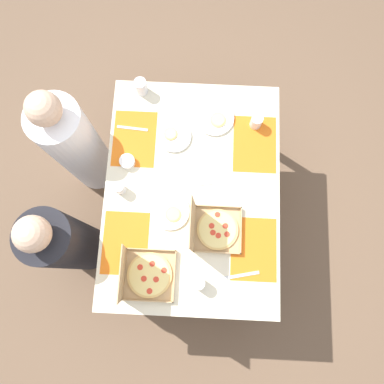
{
  "coord_description": "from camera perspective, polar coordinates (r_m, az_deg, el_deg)",
  "views": [
    {
      "loc": [
        -0.47,
        -0.02,
        2.85
      ],
      "look_at": [
        0.0,
        0.0,
        0.75
      ],
      "focal_mm": 34.23,
      "sensor_mm": 36.0,
      "label": 1
    }
  ],
  "objects": [
    {
      "name": "fork_by_near_left",
      "position": [
        2.3,
        -9.27,
        9.77
      ],
      "size": [
        0.03,
        0.19,
        0.0
      ],
      "primitive_type": "cube",
      "rotation": [
        0.0,
        0.0,
        1.49
      ],
      "color": "#B7B7BC",
      "rests_on": "dining_table"
    },
    {
      "name": "plate_near_left",
      "position": [
        2.25,
        -2.84,
        8.67
      ],
      "size": [
        0.21,
        0.21,
        0.03
      ],
      "color": "white",
      "rests_on": "dining_table"
    },
    {
      "name": "fork_by_far_right",
      "position": [
        2.18,
        9.45,
        -0.69
      ],
      "size": [
        0.19,
        0.02,
        0.0
      ],
      "primitive_type": "cube",
      "rotation": [
        0.0,
        0.0,
        6.28
      ],
      "color": "#B7B7BC",
      "rests_on": "dining_table"
    },
    {
      "name": "diner_left_seat",
      "position": [
        2.48,
        -18.78,
        -7.53
      ],
      "size": [
        0.32,
        0.32,
        1.13
      ],
      "color": "black",
      "rests_on": "ground_plane"
    },
    {
      "name": "cup_spare",
      "position": [
        2.28,
        10.0,
        10.76
      ],
      "size": [
        0.07,
        0.07,
        0.09
      ],
      "primitive_type": "cylinder",
      "color": "silver",
      "rests_on": "dining_table"
    },
    {
      "name": "placemat_far_right",
      "position": [
        2.28,
        -8.96,
        8.21
      ],
      "size": [
        0.36,
        0.26,
        0.0
      ],
      "primitive_type": "cube",
      "color": "orange",
      "rests_on": "dining_table"
    },
    {
      "name": "dining_table",
      "position": [
        2.26,
        0.0,
        -0.59
      ],
      "size": [
        1.41,
        1.03,
        0.75
      ],
      "color": "#3F3328",
      "rests_on": "ground_plane"
    },
    {
      "name": "fork_by_far_left",
      "position": [
        2.17,
        2.22,
        1.34
      ],
      "size": [
        0.05,
        0.19,
        0.0
      ],
      "primitive_type": "cube",
      "rotation": [
        0.0,
        0.0,
        4.89
      ],
      "color": "#B7B7BC",
      "rests_on": "dining_table"
    },
    {
      "name": "plate_near_right",
      "position": [
        2.13,
        -3.36,
        -3.06
      ],
      "size": [
        0.22,
        0.22,
        0.03
      ],
      "color": "white",
      "rests_on": "dining_table"
    },
    {
      "name": "placemat_near_right",
      "position": [
        2.27,
        9.75,
        7.37
      ],
      "size": [
        0.36,
        0.26,
        0.0
      ],
      "primitive_type": "cube",
      "color": "orange",
      "rests_on": "dining_table"
    },
    {
      "name": "plate_middle",
      "position": [
        2.3,
        3.6,
        11.45
      ],
      "size": [
        0.24,
        0.24,
        0.03
      ],
      "color": "white",
      "rests_on": "dining_table"
    },
    {
      "name": "cup_clear_left",
      "position": [
        2.16,
        -11.24,
        0.6
      ],
      "size": [
        0.06,
        0.06,
        0.09
      ],
      "primitive_type": "cylinder",
      "color": "silver",
      "rests_on": "dining_table"
    },
    {
      "name": "pizza_box_corner_left",
      "position": [
        2.07,
        3.17,
        -5.68
      ],
      "size": [
        0.27,
        0.29,
        0.3
      ],
      "color": "tan",
      "rests_on": "dining_table"
    },
    {
      "name": "cup_dark",
      "position": [
        2.05,
        1.01,
        -14.02
      ],
      "size": [
        0.07,
        0.07,
        0.1
      ],
      "primitive_type": "cylinder",
      "color": "silver",
      "rests_on": "dining_table"
    },
    {
      "name": "cup_clear_right",
      "position": [
        2.36,
        -7.96,
        15.95
      ],
      "size": [
        0.08,
        0.08,
        0.11
      ],
      "primitive_type": "cylinder",
      "color": "silver",
      "rests_on": "dining_table"
    },
    {
      "name": "condiment_bowl",
      "position": [
        2.21,
        -10.05,
        4.69
      ],
      "size": [
        0.09,
        0.09,
        0.04
      ],
      "primitive_type": "cylinder",
      "color": "white",
      "rests_on": "dining_table"
    },
    {
      "name": "placemat_near_left",
      "position": [
        2.13,
        9.58,
        -8.76
      ],
      "size": [
        0.36,
        0.26,
        0.0
      ],
      "primitive_type": "cube",
      "color": "orange",
      "rests_on": "dining_table"
    },
    {
      "name": "diner_right_seat",
      "position": [
        2.56,
        -17.41,
        6.74
      ],
      "size": [
        0.32,
        0.32,
        1.21
      ],
      "color": "white",
      "rests_on": "ground_plane"
    },
    {
      "name": "placemat_far_left",
      "position": [
        2.14,
        -10.35,
        -7.81
      ],
      "size": [
        0.36,
        0.26,
        0.0
      ],
      "primitive_type": "cube",
      "color": "orange",
      "rests_on": "dining_table"
    },
    {
      "name": "ground_plane",
      "position": [
        2.89,
        0.0,
        -3.26
      ],
      "size": [
        6.0,
        6.0,
        0.0
      ],
      "primitive_type": "plane",
      "color": "brown"
    },
    {
      "name": "pizza_box_corner_right",
      "position": [
        2.07,
        -7.55,
        -12.65
      ],
      "size": [
        0.29,
        0.29,
        0.32
      ],
      "color": "tan",
      "rests_on": "dining_table"
    },
    {
      "name": "knife_by_near_right",
      "position": [
        2.12,
        7.61,
        -12.76
      ],
      "size": [
        0.06,
        0.21,
        0.0
      ],
      "primitive_type": "cube",
      "rotation": [
        0.0,
        0.0,
        4.93
      ],
      "color": "#B7B7BC",
      "rests_on": "dining_table"
    }
  ]
}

